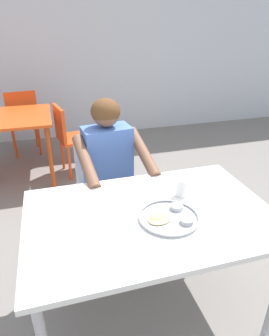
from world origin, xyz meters
name	(u,v)px	position (x,y,z in m)	size (l,w,h in m)	color
ground_plane	(151,311)	(0.00, 0.00, -0.03)	(12.00, 12.00, 0.05)	slate
back_wall	(73,16)	(0.00, 3.41, 1.70)	(12.00, 0.12, 3.40)	silver
table_foreground	(150,224)	(-0.02, 0.00, 0.67)	(1.29, 0.85, 0.74)	white
thali_tray	(169,217)	(0.06, -0.07, 0.75)	(0.31, 0.31, 0.03)	#B7BABF
drinking_cup	(182,187)	(0.21, 0.12, 0.80)	(0.07, 0.07, 0.11)	white
chair_foreground	(105,181)	(-0.11, 0.89, 0.48)	(0.47, 0.47, 0.83)	silver
diner_foreground	(112,167)	(-0.09, 0.67, 0.70)	(0.53, 0.58, 1.18)	#2B2B2B
table_background_red	(11,124)	(-0.88, 2.10, 0.65)	(0.84, 0.85, 0.74)	#E04C19
chair_red_right	(71,135)	(-0.27, 2.06, 0.48)	(0.47, 0.46, 0.82)	#F14918
chair_red_far	(23,119)	(-0.82, 2.77, 0.50)	(0.45, 0.46, 0.87)	#E84818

